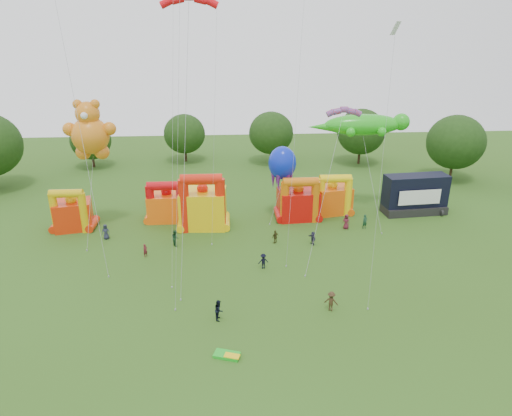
{
  "coord_description": "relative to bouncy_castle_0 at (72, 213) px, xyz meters",
  "views": [
    {
      "loc": [
        -0.45,
        -28.22,
        23.88
      ],
      "look_at": [
        2.64,
        18.0,
        5.53
      ],
      "focal_mm": 32.0,
      "sensor_mm": 36.0,
      "label": 1
    }
  ],
  "objects": [
    {
      "name": "octopus_kite",
      "position": [
        26.5,
        2.08,
        3.47
      ],
      "size": [
        3.77,
        4.83,
        9.75
      ],
      "color": "#0D24CB",
      "rests_on": "ground"
    },
    {
      "name": "spectator_0",
      "position": [
        4.76,
        -3.35,
        -1.22
      ],
      "size": [
        0.97,
        0.67,
        1.91
      ],
      "primitive_type": "imported",
      "rotation": [
        0.0,
        0.0,
        0.07
      ],
      "color": "#23283B",
      "rests_on": "ground"
    },
    {
      "name": "bouncy_castle_4",
      "position": [
        33.87,
        3.25,
        0.05
      ],
      "size": [
        5.4,
        4.67,
        5.84
      ],
      "color": "#ED580C",
      "rests_on": "ground"
    },
    {
      "name": "bouncy_castle_1",
      "position": [
        11.55,
        2.22,
        0.0
      ],
      "size": [
        4.98,
        4.01,
        5.72
      ],
      "color": "#FC5D0D",
      "rests_on": "ground"
    },
    {
      "name": "folded_kite_bundle",
      "position": [
        19.24,
        -25.65,
        -2.04
      ],
      "size": [
        2.21,
        1.57,
        0.31
      ],
      "color": "green",
      "rests_on": "ground"
    },
    {
      "name": "spectator_6",
      "position": [
        34.52,
        -2.26,
        -1.21
      ],
      "size": [
        1.12,
        1.09,
        1.94
      ],
      "primitive_type": "imported",
      "rotation": [
        0.0,
        0.0,
        5.56
      ],
      "color": "#5A1928",
      "rests_on": "ground"
    },
    {
      "name": "gecko_kite",
      "position": [
        38.03,
        3.21,
        6.91
      ],
      "size": [
        13.78,
        11.64,
        13.35
      ],
      "color": "green",
      "rests_on": "ground"
    },
    {
      "name": "tree_ring",
      "position": [
        18.82,
        -25.67,
        4.08
      ],
      "size": [
        122.74,
        124.84,
        12.07
      ],
      "color": "#352314",
      "rests_on": "ground"
    },
    {
      "name": "spectator_4",
      "position": [
        25.09,
        -5.85,
        -1.35
      ],
      "size": [
        1.03,
        0.9,
        1.66
      ],
      "primitive_type": "imported",
      "rotation": [
        0.0,
        0.0,
        3.77
      ],
      "color": "#423D1A",
      "rests_on": "ground"
    },
    {
      "name": "spectator_2",
      "position": [
        13.31,
        -5.63,
        -1.21
      ],
      "size": [
        1.06,
        1.16,
        1.93
      ],
      "primitive_type": "imported",
      "rotation": [
        0.0,
        0.0,
        2.01
      ],
      "color": "#183D21",
      "rests_on": "ground"
    },
    {
      "name": "bouncy_castle_3",
      "position": [
        28.92,
        1.53,
        0.15
      ],
      "size": [
        5.42,
        4.49,
        6.11
      ],
      "color": "red",
      "rests_on": "ground"
    },
    {
      "name": "ground",
      "position": [
        19.99,
        -26.28,
        -2.18
      ],
      "size": [
        160.0,
        160.0,
        0.0
      ],
      "primitive_type": "plane",
      "color": "#2F4F16",
      "rests_on": "ground"
    },
    {
      "name": "bouncy_castle_2",
      "position": [
        16.42,
        -0.38,
        0.65
      ],
      "size": [
        5.96,
        4.89,
        7.48
      ],
      "color": "yellow",
      "rests_on": "ground"
    },
    {
      "name": "stage_trailer",
      "position": [
        45.17,
        2.53,
        0.44
      ],
      "size": [
        8.79,
        3.94,
        5.42
      ],
      "color": "black",
      "rests_on": "ground"
    },
    {
      "name": "spectator_1",
      "position": [
        10.24,
        -8.28,
        -1.42
      ],
      "size": [
        0.64,
        0.66,
        1.52
      ],
      "primitive_type": "imported",
      "rotation": [
        0.0,
        0.0,
        0.85
      ],
      "color": "maroon",
      "rests_on": "ground"
    },
    {
      "name": "bouncy_castle_0",
      "position": [
        0.0,
        0.0,
        0.0
      ],
      "size": [
        5.07,
        4.38,
        5.67
      ],
      "color": "red",
      "rests_on": "ground"
    },
    {
      "name": "spectator_7",
      "position": [
        36.91,
        -2.36,
        -1.24
      ],
      "size": [
        0.8,
        0.66,
        1.88
      ],
      "primitive_type": "imported",
      "rotation": [
        0.0,
        0.0,
        0.34
      ],
      "color": "#193F28",
      "rests_on": "ground"
    },
    {
      "name": "spectator_9",
      "position": [
        28.64,
        -19.98,
        -1.22
      ],
      "size": [
        1.42,
        1.16,
        1.91
      ],
      "primitive_type": "imported",
      "rotation": [
        0.0,
        0.0,
        2.71
      ],
      "color": "#392816",
      "rests_on": "ground"
    },
    {
      "name": "diamond_kites",
      "position": [
        20.67,
        -10.84,
        14.3
      ],
      "size": [
        20.8,
        20.91,
        39.15
      ],
      "color": "red",
      "rests_on": "ground"
    },
    {
      "name": "parafoil_kites",
      "position": [
        15.38,
        -8.94,
        10.18
      ],
      "size": [
        34.27,
        14.64,
        31.41
      ],
      "color": "red",
      "rests_on": "ground"
    },
    {
      "name": "spectator_3",
      "position": [
        23.16,
        -11.84,
        -1.32
      ],
      "size": [
        1.22,
        0.88,
        1.71
      ],
      "primitive_type": "imported",
      "rotation": [
        0.0,
        0.0,
        3.38
      ],
      "color": "black",
      "rests_on": "ground"
    },
    {
      "name": "spectator_8",
      "position": [
        18.55,
        -20.65,
        -1.22
      ],
      "size": [
        0.82,
        1.0,
        1.91
      ],
      "primitive_type": "imported",
      "rotation": [
        0.0,
        0.0,
        1.45
      ],
      "color": "black",
      "rests_on": "ground"
    },
    {
      "name": "teddy_bear_kite",
      "position": [
        3.31,
        0.21,
        9.15
      ],
      "size": [
        6.25,
        9.41,
        16.23
      ],
      "color": "orange",
      "rests_on": "ground"
    },
    {
      "name": "spectator_5",
      "position": [
        29.45,
        -6.48,
        -1.37
      ],
      "size": [
        0.95,
        1.58,
        1.62
      ],
      "primitive_type": "imported",
      "rotation": [
        0.0,
        0.0,
        5.05
      ],
      "color": "#242239",
      "rests_on": "ground"
    }
  ]
}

